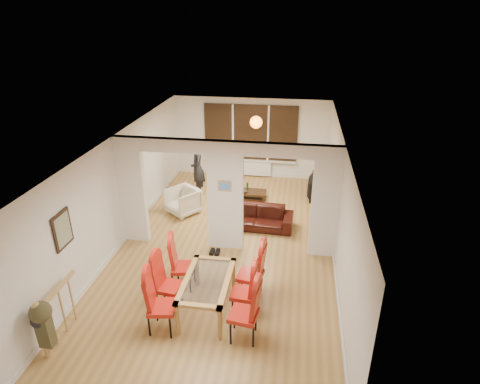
% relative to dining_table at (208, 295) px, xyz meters
% --- Properties ---
extents(floor, '(5.00, 9.00, 0.01)m').
position_rel_dining_table_xyz_m(floor, '(-0.06, 2.23, -0.35)').
color(floor, '#A77E43').
rests_on(floor, ground).
extents(room_walls, '(5.00, 9.00, 2.60)m').
position_rel_dining_table_xyz_m(room_walls, '(-0.06, 2.23, 0.95)').
color(room_walls, silver).
rests_on(room_walls, floor).
extents(divider_wall, '(5.00, 0.18, 2.60)m').
position_rel_dining_table_xyz_m(divider_wall, '(-0.06, 2.23, 0.95)').
color(divider_wall, white).
rests_on(divider_wall, floor).
extents(bay_window_blinds, '(3.00, 0.08, 1.80)m').
position_rel_dining_table_xyz_m(bay_window_blinds, '(-0.06, 6.67, 1.15)').
color(bay_window_blinds, black).
rests_on(bay_window_blinds, room_walls).
extents(radiator, '(1.40, 0.08, 0.50)m').
position_rel_dining_table_xyz_m(radiator, '(-0.06, 6.63, -0.05)').
color(radiator, white).
rests_on(radiator, floor).
extents(pendant_light, '(0.36, 0.36, 0.36)m').
position_rel_dining_table_xyz_m(pendant_light, '(0.24, 5.53, 1.80)').
color(pendant_light, orange).
rests_on(pendant_light, room_walls).
extents(stair_newel, '(0.40, 1.20, 1.10)m').
position_rel_dining_table_xyz_m(stair_newel, '(-2.31, -0.97, 0.20)').
color(stair_newel, tan).
rests_on(stair_newel, floor).
extents(wall_poster, '(0.04, 0.52, 0.67)m').
position_rel_dining_table_xyz_m(wall_poster, '(-2.53, -0.17, 1.25)').
color(wall_poster, gray).
rests_on(wall_poster, room_walls).
extents(pillar_photo, '(0.30, 0.03, 0.25)m').
position_rel_dining_table_xyz_m(pillar_photo, '(-0.06, 2.13, 1.25)').
color(pillar_photo, '#4C8CD8').
rests_on(pillar_photo, divider_wall).
extents(dining_table, '(0.84, 1.48, 0.70)m').
position_rel_dining_table_xyz_m(dining_table, '(0.00, 0.00, 0.00)').
color(dining_table, '#A2783C').
rests_on(dining_table, floor).
extents(dining_chair_la, '(0.52, 0.52, 1.14)m').
position_rel_dining_table_xyz_m(dining_chair_la, '(-0.66, -0.60, 0.22)').
color(dining_chair_la, '#AB1B11').
rests_on(dining_chair_la, floor).
extents(dining_chair_lb, '(0.48, 0.48, 1.09)m').
position_rel_dining_table_xyz_m(dining_chair_lb, '(-0.73, -0.02, 0.19)').
color(dining_chair_lb, '#AB1B11').
rests_on(dining_chair_lb, floor).
extents(dining_chair_lc, '(0.50, 0.50, 1.09)m').
position_rel_dining_table_xyz_m(dining_chair_lc, '(-0.63, 0.60, 0.20)').
color(dining_chair_lc, '#AB1B11').
rests_on(dining_chair_lc, floor).
extents(dining_chair_ra, '(0.52, 0.52, 1.15)m').
position_rel_dining_table_xyz_m(dining_chair_ra, '(0.75, -0.58, 0.22)').
color(dining_chair_ra, '#AB1B11').
rests_on(dining_chair_ra, floor).
extents(dining_chair_rb, '(0.46, 0.46, 1.05)m').
position_rel_dining_table_xyz_m(dining_chair_rb, '(0.66, 0.01, 0.18)').
color(dining_chair_rb, '#AB1B11').
rests_on(dining_chair_rb, floor).
extents(dining_chair_rc, '(0.53, 0.53, 1.16)m').
position_rel_dining_table_xyz_m(dining_chair_rc, '(0.73, 0.51, 0.23)').
color(dining_chair_rc, '#AB1B11').
rests_on(dining_chair_rc, floor).
extents(sofa, '(1.93, 0.83, 0.55)m').
position_rel_dining_table_xyz_m(sofa, '(0.52, 3.27, -0.07)').
color(sofa, black).
rests_on(sofa, floor).
extents(armchair, '(1.09, 1.09, 0.72)m').
position_rel_dining_table_xyz_m(armchair, '(-1.53, 3.72, 0.01)').
color(armchair, beige).
rests_on(armchair, floor).
extents(person, '(0.71, 0.57, 1.69)m').
position_rel_dining_table_xyz_m(person, '(-1.41, 4.97, 0.50)').
color(person, black).
rests_on(person, floor).
extents(television, '(1.08, 0.21, 0.62)m').
position_rel_dining_table_xyz_m(television, '(1.85, 5.38, -0.04)').
color(television, black).
rests_on(television, floor).
extents(coffee_table, '(1.08, 0.70, 0.23)m').
position_rel_dining_table_xyz_m(coffee_table, '(0.14, 4.92, -0.23)').
color(coffee_table, black).
rests_on(coffee_table, floor).
extents(bottle, '(0.06, 0.06, 0.25)m').
position_rel_dining_table_xyz_m(bottle, '(0.07, 5.00, 0.01)').
color(bottle, '#143F19').
rests_on(bottle, coffee_table).
extents(bowl, '(0.21, 0.21, 0.05)m').
position_rel_dining_table_xyz_m(bowl, '(-0.01, 4.82, -0.09)').
color(bowl, black).
rests_on(bowl, coffee_table).
extents(shoes, '(0.22, 0.24, 0.09)m').
position_rel_dining_table_xyz_m(shoes, '(-0.26, 1.85, -0.30)').
color(shoes, black).
rests_on(shoes, floor).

